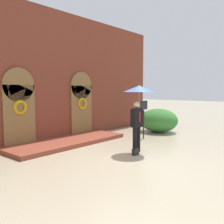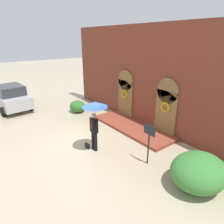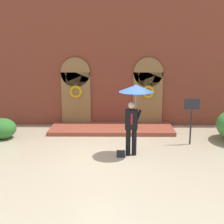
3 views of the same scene
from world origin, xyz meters
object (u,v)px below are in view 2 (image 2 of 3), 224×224
Objects in this scene: sign_post at (149,138)px; parked_car at (10,97)px; handbag at (87,146)px; shrub_right at (198,172)px; shrub_left at (78,106)px; person_with_umbrella at (95,112)px.

parked_car reaches higher than sign_post.
handbag is 0.14× the size of shrub_right.
shrub_right is at bearing 10.32° from sign_post.
parked_car is at bearing -134.57° from shrub_left.
handbag is at bearing -159.45° from shrub_right.
parked_car is at bearing -168.58° from person_with_umbrella.
shrub_right is 0.48× the size of parked_car.
person_with_umbrella is at bearing -19.42° from shrub_left.
person_with_umbrella reaches higher than handbag.
sign_post is at bearing 15.06° from parked_car.
handbag is 8.28m from parked_car.
shrub_right is 13.07m from parked_car.
parked_car reaches higher than shrub_right.
person_with_umbrella reaches higher than shrub_left.
shrub_left is (-7.21, 0.64, -0.76)m from sign_post.
parked_car is at bearing -168.33° from handbag.
shrub_left is 4.96m from parked_car.
shrub_left is at bearing 45.43° from parked_car.
sign_post is 1.49× the size of shrub_left.
person_with_umbrella is 4.57m from shrub_right.
parked_car is (-8.10, -1.52, 0.77)m from handbag.
sign_post is 2.09m from shrub_right.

